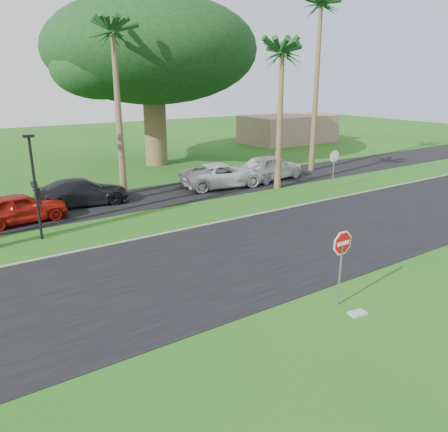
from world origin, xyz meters
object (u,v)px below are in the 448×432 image
Objects in this scene: stop_sign_near at (342,253)px; car_dark at (82,192)px; stop_sign_far at (334,161)px; car_minivan at (223,175)px; car_red at (20,208)px; car_pickup at (270,167)px.

car_dark is (-3.33, 16.01, -1.02)m from stop_sign_near.
stop_sign_near is at bearing 43.73° from stop_sign_far.
car_red is at bearing 102.23° from car_minivan.
stop_sign_near is 0.51× the size of car_dark.
car_red is (-18.33, 3.46, -1.02)m from stop_sign_far.
car_minivan is (12.55, 0.82, 0.02)m from car_red.
stop_sign_near reaches higher than car_pickup.
car_dark is (-14.83, 5.01, -1.02)m from stop_sign_far.
stop_sign_far is at bearing -105.93° from car_red.
stop_sign_near is 0.50× the size of car_pickup.
stop_sign_far reaches higher than car_pickup.
stop_sign_far is 4.68m from car_pickup.
car_pickup is (3.98, -0.04, 0.11)m from car_minivan.
stop_sign_far is (11.50, 11.00, 0.00)m from stop_sign_near.
car_red reaches higher than car_dark.
car_pickup is at bearing -82.08° from car_minivan.
car_pickup is (9.70, 15.23, -0.88)m from stop_sign_near.
car_pickup is at bearing 57.52° from stop_sign_near.
car_red is 0.86× the size of car_dark.
car_pickup is at bearing -92.56° from car_red.
car_pickup is (13.03, -0.77, 0.14)m from car_dark.
car_red is 12.58m from car_minivan.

